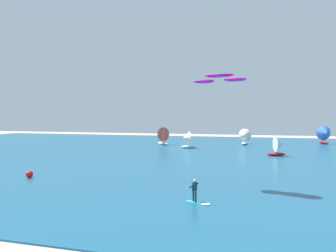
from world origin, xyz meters
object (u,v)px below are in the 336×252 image
object	(u,v)px
kitesurfer	(197,194)
sailboat_trailing	(162,136)
kite	(219,78)
sailboat_outermost	(244,137)
marker_buoy	(29,174)
sailboat_center_horizon	(187,140)
sailboat_anchored_offshore	(325,135)
sailboat_leading	(279,146)

from	to	relation	value
kitesurfer	sailboat_trailing	size ratio (longest dim) A/B	0.48
kite	sailboat_outermost	size ratio (longest dim) A/B	1.30
kitesurfer	marker_buoy	distance (m)	18.78
kite	sailboat_trailing	distance (m)	46.56
kitesurfer	sailboat_center_horizon	bearing A→B (deg)	105.32
sailboat_trailing	sailboat_anchored_offshore	xyz separation A→B (m)	(33.34, 12.41, 0.13)
kite	marker_buoy	size ratio (longest dim) A/B	6.99
sailboat_center_horizon	sailboat_outermost	distance (m)	14.64
kitesurfer	sailboat_center_horizon	xyz separation A→B (m)	(-11.15, 40.70, 1.02)
sailboat_anchored_offshore	marker_buoy	distance (m)	63.67
kite	sailboat_center_horizon	size ratio (longest dim) A/B	1.40
sailboat_trailing	sailboat_center_horizon	bearing A→B (deg)	-40.95
sailboat_trailing	kitesurfer	bearing A→B (deg)	-68.77
marker_buoy	kitesurfer	bearing A→B (deg)	-15.28
sailboat_trailing	marker_buoy	world-z (taller)	sailboat_trailing
kitesurfer	sailboat_trailing	distance (m)	50.22
kitesurfer	sailboat_anchored_offshore	bearing A→B (deg)	75.64
kitesurfer	sailboat_trailing	bearing A→B (deg)	111.23
sailboat_outermost	marker_buoy	world-z (taller)	sailboat_outermost
marker_buoy	sailboat_anchored_offshore	bearing A→B (deg)	58.48
sailboat_trailing	sailboat_center_horizon	xyz separation A→B (m)	(7.03, -6.10, -0.29)
sailboat_trailing	sailboat_outermost	distance (m)	17.49
sailboat_leading	sailboat_outermost	xyz separation A→B (m)	(-6.92, 19.31, 0.16)
kite	sailboat_center_horizon	world-z (taller)	kite
kitesurfer	kite	size ratio (longest dim) A/B	0.41
sailboat_trailing	sailboat_anchored_offshore	distance (m)	35.57
kite	sailboat_leading	world-z (taller)	kite
sailboat_center_horizon	sailboat_anchored_offshore	distance (m)	32.17
kitesurfer	kite	world-z (taller)	kite
kitesurfer	sailboat_anchored_offshore	world-z (taller)	sailboat_anchored_offshore
sailboat_outermost	sailboat_anchored_offshore	bearing A→B (deg)	24.75
kite	sailboat_trailing	bearing A→B (deg)	114.31
kite	sailboat_anchored_offshore	size ratio (longest dim) A/B	1.11
kite	sailboat_trailing	world-z (taller)	kite
sailboat_outermost	sailboat_anchored_offshore	distance (m)	18.19
sailboat_outermost	kite	bearing A→B (deg)	-87.41
marker_buoy	sailboat_center_horizon	bearing A→B (deg)	78.98
sailboat_trailing	sailboat_anchored_offshore	bearing A→B (deg)	20.41
sailboat_center_horizon	marker_buoy	xyz separation A→B (m)	(-6.96, -35.75, -1.27)
sailboat_center_horizon	kitesurfer	bearing A→B (deg)	-74.68
sailboat_center_horizon	sailboat_leading	distance (m)	18.71
sailboat_center_horizon	sailboat_outermost	xyz separation A→B (m)	(9.79, 10.89, 0.13)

